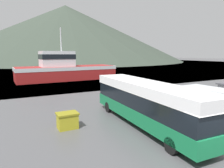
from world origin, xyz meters
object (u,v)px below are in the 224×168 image
(tour_bus, at_px, (145,101))
(fishing_boat, at_px, (65,69))
(storage_bin, at_px, (67,120))
(delivery_van, at_px, (204,103))

(tour_bus, height_order, fishing_boat, fishing_boat)
(tour_bus, distance_m, fishing_boat, 27.96)
(fishing_boat, xyz_separation_m, storage_bin, (-6.61, -25.97, -1.53))
(tour_bus, relative_size, storage_bin, 8.25)
(tour_bus, xyz_separation_m, storage_bin, (-5.08, 1.94, -1.20))
(fishing_boat, height_order, storage_bin, fishing_boat)
(tour_bus, bearing_deg, fishing_boat, 90.14)
(tour_bus, xyz_separation_m, fishing_boat, (1.53, 27.91, 0.33))
(delivery_van, distance_m, storage_bin, 10.33)
(fishing_boat, bearing_deg, storage_bin, -16.34)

